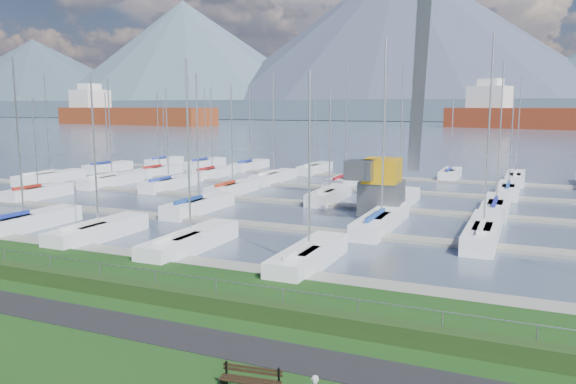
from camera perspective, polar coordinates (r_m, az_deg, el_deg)
The scene contains 12 objects.
path at distance 22.45m, azimuth -15.85°, elevation -12.98°, with size 160.00×2.00×0.04m, color black.
water at distance 279.45m, azimuth 20.83°, elevation 6.40°, with size 800.00×540.00×0.20m, color #475468.
hedge at distance 24.26m, azimuth -11.94°, elevation -10.32°, with size 80.00×0.70×0.70m, color #1E3513.
fence at distance 24.31m, azimuth -11.46°, elevation -8.16°, with size 0.04×0.04×80.00m, color gray.
foothill at distance 349.26m, azimuth 21.47°, elevation 7.77°, with size 900.00×80.00×12.00m, color #435362.
mountains at distance 425.41m, azimuth 23.19°, elevation 13.23°, with size 1190.00×360.00×115.00m.
docks at distance 47.71m, azimuth 6.71°, elevation -1.48°, with size 90.00×41.60×0.25m.
bench_right at distance 16.93m, azimuth -3.81°, elevation -18.60°, with size 1.84×0.65×0.85m.
crane at distance 44.58m, azimuth 10.57°, elevation 4.90°, with size 5.94×13.23×22.35m.
cargo_ship_west at distance 274.14m, azimuth -16.00°, elevation 7.45°, with size 86.41×29.51×21.50m.
cargo_ship_mid at distance 231.15m, azimuth 26.93°, elevation 6.63°, with size 101.81×46.31×21.50m.
sailboat_fleet at distance 50.24m, azimuth 6.13°, elevation 5.56°, with size 75.88×49.35×13.45m.
Camera 1 is at (13.46, -19.00, 8.18)m, focal length 35.00 mm.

